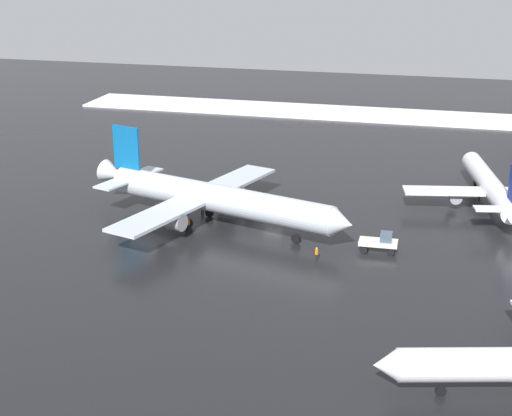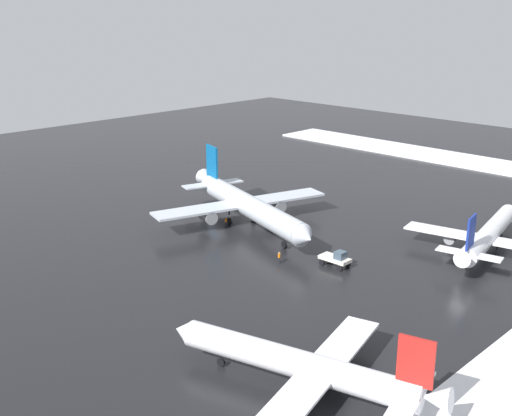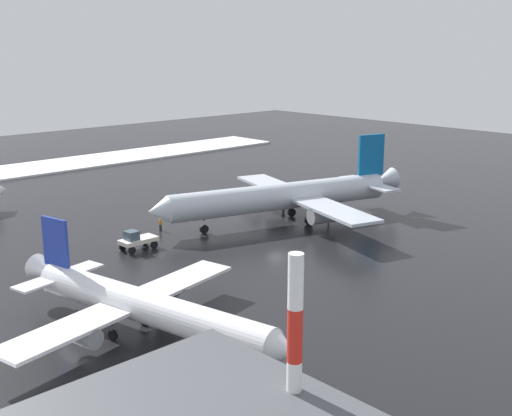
# 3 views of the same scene
# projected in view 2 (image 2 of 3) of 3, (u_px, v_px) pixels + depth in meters

# --- Properties ---
(ground_plane) EXTENTS (240.00, 240.00, 0.00)m
(ground_plane) POSITION_uv_depth(u_px,v_px,m) (296.00, 228.00, 109.54)
(ground_plane) COLOR black
(snow_bank_right) EXTENTS (14.00, 116.00, 0.39)m
(snow_bank_right) POSITION_uv_depth(u_px,v_px,m) (479.00, 163.00, 154.99)
(snow_bank_right) COLOR white
(snow_bank_right) RESTS_ON ground_plane
(airplane_parked_starboard) EXTENTS (31.87, 37.86, 11.48)m
(airplane_parked_starboard) POSITION_uv_depth(u_px,v_px,m) (247.00, 205.00, 109.58)
(airplane_parked_starboard) COLOR silver
(airplane_parked_starboard) RESTS_ON ground_plane
(airplane_far_rear) EXTENTS (24.42, 29.06, 8.77)m
(airplane_far_rear) POSITION_uv_depth(u_px,v_px,m) (303.00, 365.00, 62.11)
(airplane_far_rear) COLOR white
(airplane_far_rear) RESTS_ON ground_plane
(airplane_parked_portside) EXTENTS (29.47, 24.66, 8.81)m
(airplane_parked_portside) POSITION_uv_depth(u_px,v_px,m) (488.00, 234.00, 98.00)
(airplane_parked_portside) COLOR white
(airplane_parked_portside) RESTS_ON ground_plane
(pushback_tug) EXTENTS (2.40, 4.65, 2.50)m
(pushback_tug) POSITION_uv_depth(u_px,v_px,m) (336.00, 258.00, 92.98)
(pushback_tug) COLOR silver
(pushback_tug) RESTS_ON ground_plane
(ground_crew_mid_apron) EXTENTS (0.36, 0.36, 1.71)m
(ground_crew_mid_apron) POSITION_uv_depth(u_px,v_px,m) (226.00, 221.00, 110.12)
(ground_crew_mid_apron) COLOR black
(ground_crew_mid_apron) RESTS_ON ground_plane
(ground_crew_near_tug) EXTENTS (0.36, 0.36, 1.71)m
(ground_crew_near_tug) POSITION_uv_depth(u_px,v_px,m) (279.00, 257.00, 94.41)
(ground_crew_near_tug) COLOR black
(ground_crew_near_tug) RESTS_ON ground_plane
(ground_crew_beside_wing) EXTENTS (0.36, 0.36, 1.71)m
(ground_crew_beside_wing) POSITION_uv_depth(u_px,v_px,m) (255.00, 211.00, 116.02)
(ground_crew_beside_wing) COLOR black
(ground_crew_beside_wing) RESTS_ON ground_plane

